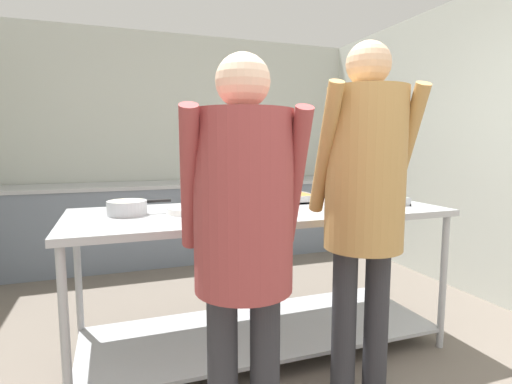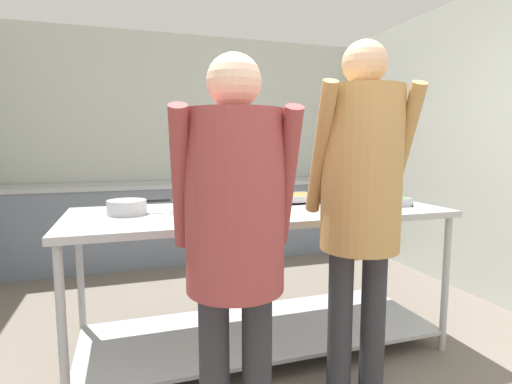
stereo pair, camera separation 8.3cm
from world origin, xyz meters
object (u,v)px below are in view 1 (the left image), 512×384
(broccoli_bowl, at_px, (244,208))
(serving_tray_vegetables, at_px, (368,201))
(sauce_pan, at_px, (127,207))
(serving_tray_roast, at_px, (279,199))
(plate_stack, at_px, (189,210))
(guest_serving_left, at_px, (364,189))
(guest_serving_right, at_px, (243,224))
(water_bottle, at_px, (247,172))

(broccoli_bowl, distance_m, serving_tray_vegetables, 0.94)
(serving_tray_vegetables, bearing_deg, sauce_pan, 174.69)
(serving_tray_roast, bearing_deg, sauce_pan, -170.81)
(sauce_pan, height_order, plate_stack, sauce_pan)
(sauce_pan, bearing_deg, plate_stack, -10.06)
(sauce_pan, height_order, guest_serving_left, guest_serving_left)
(plate_stack, distance_m, broccoli_bowl, 0.35)
(broccoli_bowl, distance_m, guest_serving_left, 0.72)
(serving_tray_roast, xyz_separation_m, guest_serving_right, (-0.64, -1.13, 0.08))
(serving_tray_roast, xyz_separation_m, water_bottle, (0.43, 2.03, 0.05))
(sauce_pan, height_order, broccoli_bowl, broccoli_bowl)
(sauce_pan, xyz_separation_m, water_bottle, (1.47, 2.19, 0.03))
(serving_tray_roast, distance_m, guest_serving_right, 1.30)
(plate_stack, distance_m, water_bottle, 2.52)
(serving_tray_roast, relative_size, serving_tray_vegetables, 1.03)
(serving_tray_vegetables, relative_size, water_bottle, 2.18)
(serving_tray_vegetables, relative_size, guest_serving_right, 0.29)
(sauce_pan, bearing_deg, guest_serving_left, -37.12)
(broccoli_bowl, xyz_separation_m, serving_tray_vegetables, (0.93, 0.11, -0.02))
(serving_tray_roast, xyz_separation_m, serving_tray_vegetables, (0.53, -0.31, 0.00))
(water_bottle, bearing_deg, serving_tray_roast, -102.00)
(guest_serving_left, bearing_deg, serving_tray_roast, 91.64)
(plate_stack, height_order, serving_tray_vegetables, serving_tray_vegetables)
(water_bottle, bearing_deg, serving_tray_vegetables, -87.67)
(sauce_pan, xyz_separation_m, serving_tray_roast, (1.04, 0.17, -0.02))
(sauce_pan, relative_size, plate_stack, 1.40)
(plate_stack, bearing_deg, serving_tray_vegetables, -3.93)
(broccoli_bowl, bearing_deg, sauce_pan, 157.91)
(guest_serving_right, distance_m, water_bottle, 3.33)
(serving_tray_roast, height_order, water_bottle, water_bottle)
(plate_stack, bearing_deg, guest_serving_right, -86.55)
(plate_stack, xyz_separation_m, guest_serving_left, (0.72, -0.75, 0.18))
(serving_tray_vegetables, bearing_deg, broccoli_bowl, -173.13)
(sauce_pan, height_order, guest_serving_right, guest_serving_right)
(guest_serving_right, bearing_deg, broccoli_bowl, 71.84)
(broccoli_bowl, relative_size, serving_tray_vegetables, 0.50)
(sauce_pan, bearing_deg, water_bottle, 56.18)
(broccoli_bowl, bearing_deg, water_bottle, 71.19)
(serving_tray_vegetables, bearing_deg, plate_stack, 176.07)
(broccoli_bowl, bearing_deg, serving_tray_vegetables, 6.87)
(serving_tray_vegetables, relative_size, guest_serving_left, 0.27)
(guest_serving_left, xyz_separation_m, water_bottle, (0.40, 3.00, -0.12))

